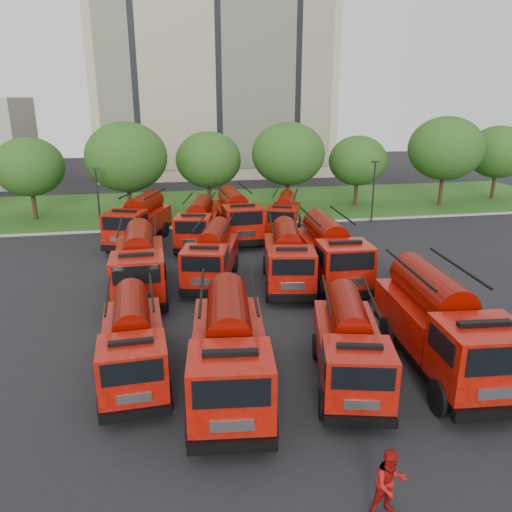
{
  "coord_description": "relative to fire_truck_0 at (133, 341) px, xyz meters",
  "views": [
    {
      "loc": [
        -5.05,
        -21.35,
        10.12
      ],
      "look_at": [
        -0.32,
        4.16,
        1.8
      ],
      "focal_mm": 35.0,
      "sensor_mm": 36.0,
      "label": 1
    }
  ],
  "objects": [
    {
      "name": "ground",
      "position": [
        6.5,
        4.22,
        -1.48
      ],
      "size": [
        140.0,
        140.0,
        0.0
      ],
      "primitive_type": "plane",
      "color": "black",
      "rests_on": "ground"
    },
    {
      "name": "lawn",
      "position": [
        6.5,
        30.22,
        -1.42
      ],
      "size": [
        70.0,
        16.0,
        0.12
      ],
      "primitive_type": "cube",
      "color": "#1F5015",
      "rests_on": "ground"
    },
    {
      "name": "curb",
      "position": [
        6.5,
        22.12,
        -1.41
      ],
      "size": [
        70.0,
        0.3,
        0.14
      ],
      "primitive_type": "cube",
      "color": "gray",
      "rests_on": "ground"
    },
    {
      "name": "apartment_building",
      "position": [
        8.5,
        52.16,
        11.02
      ],
      "size": [
        30.0,
        14.18,
        25.0
      ],
      "color": "#BFAB8E",
      "rests_on": "ground"
    },
    {
      "name": "tree_1",
      "position": [
        -9.5,
        27.22,
        3.07
      ],
      "size": [
        5.71,
        5.71,
        6.98
      ],
      "color": "#382314",
      "rests_on": "ground"
    },
    {
      "name": "tree_2",
      "position": [
        -1.5,
        25.72,
        3.87
      ],
      "size": [
        6.72,
        6.72,
        8.22
      ],
      "color": "#382314",
      "rests_on": "ground"
    },
    {
      "name": "tree_3",
      "position": [
        5.5,
        28.22,
        3.2
      ],
      "size": [
        5.88,
        5.88,
        7.19
      ],
      "color": "#382314",
      "rests_on": "ground"
    },
    {
      "name": "tree_4",
      "position": [
        12.5,
        26.72,
        3.74
      ],
      "size": [
        6.55,
        6.55,
        8.01
      ],
      "color": "#382314",
      "rests_on": "ground"
    },
    {
      "name": "tree_5",
      "position": [
        19.5,
        27.72,
        2.86
      ],
      "size": [
        5.46,
        5.46,
        6.68
      ],
      "color": "#382314",
      "rests_on": "ground"
    },
    {
      "name": "tree_6",
      "position": [
        27.5,
        26.22,
        4.0
      ],
      "size": [
        6.89,
        6.89,
        8.42
      ],
      "color": "#382314",
      "rests_on": "ground"
    },
    {
      "name": "tree_7",
      "position": [
        34.5,
        28.22,
        3.33
      ],
      "size": [
        6.05,
        6.05,
        7.39
      ],
      "color": "#382314",
      "rests_on": "ground"
    },
    {
      "name": "lamp_post_0",
      "position": [
        -3.5,
        21.42,
        1.41
      ],
      "size": [
        0.6,
        0.25,
        5.11
      ],
      "color": "black",
      "rests_on": "ground"
    },
    {
      "name": "lamp_post_1",
      "position": [
        18.5,
        21.42,
        1.41
      ],
      "size": [
        0.6,
        0.25,
        5.11
      ],
      "color": "black",
      "rests_on": "ground"
    },
    {
      "name": "fire_truck_0",
      "position": [
        0.0,
        0.0,
        0.0
      ],
      "size": [
        2.66,
        6.59,
        2.95
      ],
      "rotation": [
        0.0,
        0.0,
        0.05
      ],
      "color": "black",
      "rests_on": "ground"
    },
    {
      "name": "fire_truck_1",
      "position": [
        3.37,
        -1.68,
        0.22
      ],
      "size": [
        3.38,
        7.69,
        3.39
      ],
      "rotation": [
        0.0,
        0.0,
        -0.11
      ],
      "color": "black",
      "rests_on": "ground"
    },
    {
      "name": "fire_truck_2",
      "position": [
        7.78,
        -1.7,
        0.01
      ],
      "size": [
        3.72,
        6.87,
        2.97
      ],
      "rotation": [
        0.0,
        0.0,
        -0.24
      ],
      "color": "black",
      "rests_on": "ground"
    },
    {
      "name": "fire_truck_3",
      "position": [
        11.58,
        -1.45,
        0.35
      ],
      "size": [
        3.44,
        8.19,
        3.64
      ],
      "rotation": [
        0.0,
        0.0,
        -0.08
      ],
      "color": "black",
      "rests_on": "ground"
    },
    {
      "name": "fire_truck_4",
      "position": [
        -0.08,
        8.64,
        0.22
      ],
      "size": [
        2.82,
        7.46,
        3.38
      ],
      "rotation": [
        0.0,
        0.0,
        0.01
      ],
      "color": "black",
      "rests_on": "ground"
    },
    {
      "name": "fire_truck_5",
      "position": [
        3.9,
        9.82,
        0.07
      ],
      "size": [
        3.98,
        7.12,
        3.08
      ],
      "rotation": [
        0.0,
        0.0,
        -0.26
      ],
      "color": "black",
      "rests_on": "ground"
    },
    {
      "name": "fire_truck_6",
      "position": [
        8.0,
        8.49,
        0.14
      ],
      "size": [
        3.57,
        7.37,
        3.22
      ],
      "rotation": [
        0.0,
        0.0,
        -0.17
      ],
      "color": "black",
      "rests_on": "ground"
    },
    {
      "name": "fire_truck_7",
      "position": [
        10.5,
        8.59,
        0.27
      ],
      "size": [
        3.07,
        7.77,
        3.49
      ],
      "rotation": [
        0.0,
        0.0,
        -0.04
      ],
      "color": "black",
      "rests_on": "ground"
    },
    {
      "name": "fire_truck_8",
      "position": [
        -0.43,
        18.58,
        0.2
      ],
      "size": [
        4.78,
        7.74,
        3.34
      ],
      "rotation": [
        0.0,
        0.0,
        -0.34
      ],
      "color": "black",
      "rests_on": "ground"
    },
    {
      "name": "fire_truck_9",
      "position": [
        3.69,
        17.27,
        0.08
      ],
      "size": [
        3.75,
        7.15,
        3.1
      ],
      "rotation": [
        0.0,
        0.0,
        -0.22
      ],
      "color": "black",
      "rests_on": "ground"
    },
    {
      "name": "fire_truck_10",
      "position": [
        6.56,
        18.61,
        0.25
      ],
      "size": [
        3.06,
        7.69,
        3.45
      ],
      "rotation": [
        0.0,
        0.0,
        0.05
      ],
      "color": "black",
      "rests_on": "ground"
    },
    {
      "name": "fire_truck_11",
      "position": [
        10.42,
        19.32,
        -0.03
      ],
      "size": [
        4.07,
        6.71,
        2.89
      ],
      "rotation": [
        0.0,
        0.0,
        -0.32
      ],
      "color": "black",
      "rests_on": "ground"
    },
    {
      "name": "firefighter_0",
      "position": [
        11.05,
        -1.83,
        -1.48
      ],
      "size": [
        0.67,
        0.52,
        1.74
      ],
      "primitive_type": "imported",
      "rotation": [
        0.0,
        0.0,
        -0.08
      ],
      "color": "#970D0B",
      "rests_on": "ground"
    },
    {
      "name": "firefighter_2",
      "position": [
        13.6,
        -1.8,
        -1.48
      ],
      "size": [
        0.54,
        0.91,
        1.53
      ],
      "primitive_type": "imported",
      "rotation": [
        0.0,
        0.0,
        1.6
      ],
      "color": "black",
      "rests_on": "ground"
    },
    {
      "name": "firefighter_3",
      "position": [
        14.43,
        1.27,
        -1.48
      ],
      "size": [
        1.08,
        0.93,
        1.49
      ],
      "primitive_type": "imported",
      "rotation": [
        0.0,
        0.0,
        3.69
      ],
      "color": "black",
      "rests_on": "ground"
    },
    {
      "name": "firefighter_4",
      "position": [
        4.19,
        1.5,
        -1.48
      ],
      "size": [
        0.91,
        0.83,
        1.56
      ],
      "primitive_type": "imported",
      "rotation": [
        0.0,
        0.0,
        2.59
      ],
      "color": "black",
      "rests_on": "ground"
    },
    {
      "name": "firefighter_5",
      "position": [
        14.12,
        6.67,
        -1.48
      ],
      "size": [
        1.76,
        1.06,
        1.76
      ],
      "primitive_type": "imported",
      "rotation": [
        0.0,
        0.0,
        2.91
      ],
      "color": "#970D0B",
      "rests_on": "ground"
    }
  ]
}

